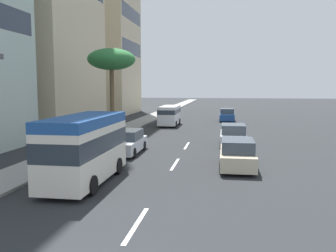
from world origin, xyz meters
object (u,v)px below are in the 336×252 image
(car_second, at_px, (128,142))
(car_fourth, at_px, (233,136))
(pedestrian_mid_block, at_px, (106,127))
(pedestrian_near_lamp, at_px, (115,120))
(palm_tree, at_px, (111,60))
(minibus_lead, at_px, (85,146))
(van_third, at_px, (169,114))
(car_fifth, at_px, (237,154))
(car_sixth, at_px, (227,115))

(car_second, distance_m, car_fourth, 8.21)
(car_second, height_order, pedestrian_mid_block, pedestrian_mid_block)
(pedestrian_near_lamp, bearing_deg, palm_tree, 48.35)
(minibus_lead, height_order, van_third, minibus_lead)
(pedestrian_near_lamp, bearing_deg, car_fourth, 90.26)
(car_fifth, height_order, palm_tree, palm_tree)
(car_fifth, distance_m, car_sixth, 26.99)
(car_second, relative_size, pedestrian_mid_block, 2.87)
(car_fifth, bearing_deg, pedestrian_mid_block, 48.75)
(palm_tree, bearing_deg, car_sixth, -32.77)
(palm_tree, bearing_deg, car_second, -155.58)
(car_second, xyz_separation_m, palm_tree, (7.65, 3.47, 6.05))
(minibus_lead, bearing_deg, car_fifth, 120.59)
(pedestrian_near_lamp, bearing_deg, car_sixth, 170.12)
(car_second, bearing_deg, car_sixth, 163.93)
(car_fourth, bearing_deg, pedestrian_near_lamp, 55.87)
(car_second, distance_m, car_fifth, 7.96)
(car_sixth, bearing_deg, minibus_lead, 167.77)
(car_fifth, height_order, car_sixth, car_sixth)
(car_fifth, xyz_separation_m, car_sixth, (26.99, 0.41, 0.01))
(car_second, distance_m, car_sixth, 24.56)
(van_third, bearing_deg, pedestrian_near_lamp, -41.48)
(minibus_lead, height_order, car_second, minibus_lead)
(minibus_lead, xyz_separation_m, car_fourth, (11.67, -7.11, -0.94))
(car_fifth, distance_m, palm_tree, 16.49)
(pedestrian_mid_block, bearing_deg, car_sixth, 132.55)
(pedestrian_near_lamp, height_order, palm_tree, palm_tree)
(pedestrian_mid_block, bearing_deg, van_third, 144.63)
(car_fifth, relative_size, palm_tree, 0.61)
(car_fourth, relative_size, car_sixth, 1.07)
(minibus_lead, height_order, palm_tree, palm_tree)
(car_second, relative_size, car_fourth, 1.04)
(pedestrian_mid_block, distance_m, palm_tree, 5.96)
(pedestrian_near_lamp, xyz_separation_m, palm_tree, (-4.32, -1.07, 5.74))
(car_sixth, bearing_deg, car_second, 163.93)
(car_fourth, bearing_deg, pedestrian_mid_block, 79.39)
(van_third, relative_size, car_fourth, 1.16)
(car_sixth, bearing_deg, car_fifth, -179.13)
(car_fifth, relative_size, pedestrian_near_lamp, 2.84)
(van_third, bearing_deg, car_second, -0.75)
(pedestrian_near_lamp, xyz_separation_m, pedestrian_mid_block, (-5.92, -1.01, -0.01))
(minibus_lead, xyz_separation_m, car_second, (7.63, 0.03, -0.99))
(minibus_lead, xyz_separation_m, pedestrian_near_lamp, (19.59, 4.57, -0.68))
(car_second, distance_m, palm_tree, 10.35)
(pedestrian_near_lamp, bearing_deg, van_third, 172.91)
(car_fifth, bearing_deg, van_third, 18.60)
(car_second, xyz_separation_m, van_third, (17.36, -0.23, 0.55))
(car_fifth, height_order, pedestrian_near_lamp, pedestrian_near_lamp)
(car_second, xyz_separation_m, car_fourth, (4.04, -7.14, 0.05))
(minibus_lead, relative_size, pedestrian_near_lamp, 3.93)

